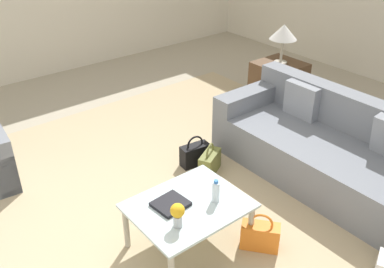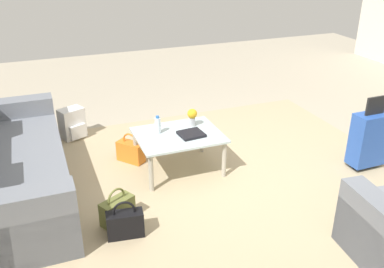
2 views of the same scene
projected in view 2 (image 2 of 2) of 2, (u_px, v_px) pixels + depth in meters
ground_plane at (230, 185)px, 4.54m from camera, size 12.00×12.00×0.00m
area_rug at (183, 206)px, 4.17m from camera, size 5.20×4.40×0.01m
couch at (3, 171)px, 4.20m from camera, size 0.99×2.39×0.85m
coffee_table at (178, 139)px, 4.67m from camera, size 0.92×0.73×0.44m
water_bottle at (158, 125)px, 4.62m from camera, size 0.06×0.06×0.20m
coffee_table_book at (191, 134)px, 4.61m from camera, size 0.28×0.26×0.03m
flower_vase at (192, 116)px, 4.79m from camera, size 0.11×0.11×0.21m
suitcase_blue at (369, 138)px, 4.74m from camera, size 0.40×0.22×0.85m
handbag_olive at (117, 210)px, 3.90m from camera, size 0.35×0.27×0.36m
handbag_orange at (131, 151)px, 4.96m from camera, size 0.31×0.34×0.36m
handbag_black at (125, 224)px, 3.72m from camera, size 0.34×0.18×0.36m
backpack_white at (73, 124)px, 5.52m from camera, size 0.35×0.33×0.40m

